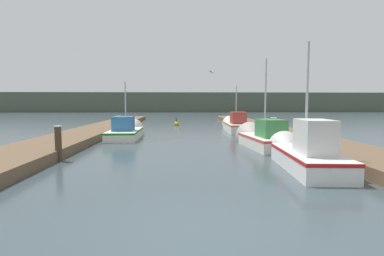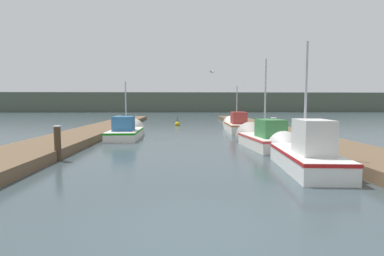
% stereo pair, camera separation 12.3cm
% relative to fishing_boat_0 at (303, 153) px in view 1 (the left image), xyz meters
% --- Properties ---
extents(ground_plane, '(200.00, 200.00, 0.00)m').
position_rel_fishing_boat_0_xyz_m(ground_plane, '(-3.80, -5.16, -0.48)').
color(ground_plane, '#38474C').
extents(dock_left, '(2.85, 40.00, 0.39)m').
position_rel_fishing_boat_0_xyz_m(dock_left, '(-10.07, 10.84, -0.29)').
color(dock_left, brown).
rests_on(dock_left, ground_plane).
extents(dock_right, '(2.85, 40.00, 0.39)m').
position_rel_fishing_boat_0_xyz_m(dock_right, '(2.46, 10.84, -0.29)').
color(dock_right, brown).
rests_on(dock_right, ground_plane).
extents(distant_shore_ridge, '(120.00, 16.00, 4.62)m').
position_rel_fishing_boat_0_xyz_m(distant_shore_ridge, '(-3.80, 67.89, 1.83)').
color(distant_shore_ridge, '#4C5647').
rests_on(distant_shore_ridge, ground_plane).
extents(fishing_boat_0, '(1.84, 4.97, 4.50)m').
position_rel_fishing_boat_0_xyz_m(fishing_boat_0, '(0.00, 0.00, 0.00)').
color(fishing_boat_0, silver).
rests_on(fishing_boat_0, ground_plane).
extents(fishing_boat_1, '(2.03, 4.62, 4.78)m').
position_rel_fishing_boat_0_xyz_m(fishing_boat_1, '(-0.03, 4.70, -0.05)').
color(fishing_boat_1, silver).
rests_on(fishing_boat_1, ground_plane).
extents(fishing_boat_2, '(1.79, 5.29, 3.97)m').
position_rel_fishing_boat_0_xyz_m(fishing_boat_2, '(-7.43, 9.04, -0.09)').
color(fishing_boat_2, silver).
rests_on(fishing_boat_2, ground_plane).
extents(fishing_boat_3, '(1.69, 5.95, 3.83)m').
position_rel_fishing_boat_0_xyz_m(fishing_boat_3, '(0.19, 13.11, -0.03)').
color(fishing_boat_3, silver).
rests_on(fishing_boat_3, ground_plane).
extents(mooring_piling_0, '(0.28, 0.28, 1.31)m').
position_rel_fishing_boat_0_xyz_m(mooring_piling_0, '(-8.65, 1.44, 0.18)').
color(mooring_piling_0, '#473523').
rests_on(mooring_piling_0, ground_plane).
extents(mooring_piling_1, '(0.32, 0.32, 1.36)m').
position_rel_fishing_boat_0_xyz_m(mooring_piling_1, '(1.02, 6.38, 0.20)').
color(mooring_piling_1, '#473523').
rests_on(mooring_piling_1, ground_plane).
extents(mooring_piling_2, '(0.27, 0.27, 1.30)m').
position_rel_fishing_boat_0_xyz_m(mooring_piling_2, '(0.93, 14.53, 0.17)').
color(mooring_piling_2, '#473523').
rests_on(mooring_piling_2, ground_plane).
extents(mooring_piling_3, '(0.36, 0.36, 1.15)m').
position_rel_fishing_boat_0_xyz_m(mooring_piling_3, '(-8.84, 13.61, 0.10)').
color(mooring_piling_3, '#473523').
rests_on(mooring_piling_3, ground_plane).
extents(channel_buoy, '(0.48, 0.48, 0.98)m').
position_rel_fishing_boat_0_xyz_m(channel_buoy, '(-4.38, 18.75, -0.34)').
color(channel_buoy, gold).
rests_on(channel_buoy, ground_plane).
extents(seagull_lead, '(0.42, 0.51, 0.12)m').
position_rel_fishing_boat_0_xyz_m(seagull_lead, '(-2.07, 9.20, 3.61)').
color(seagull_lead, white).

